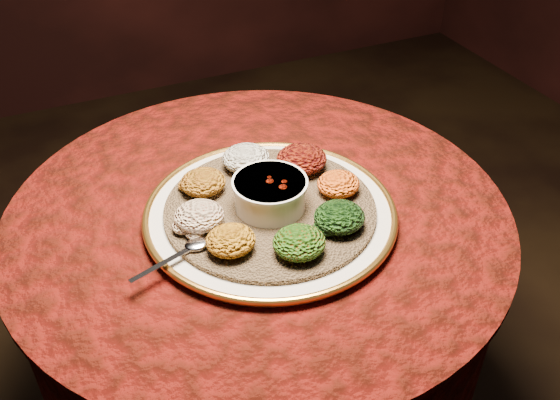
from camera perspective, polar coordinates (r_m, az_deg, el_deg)
name	(u,v)px	position (r m, az deg, el deg)	size (l,w,h in m)	color
table	(260,275)	(1.31, -1.86, -6.90)	(0.96, 0.96, 0.73)	black
platter	(270,213)	(1.16, -0.90, -1.20)	(0.59, 0.59, 0.02)	beige
injera	(270,208)	(1.15, -0.91, -0.78)	(0.39, 0.39, 0.01)	olive
stew_bowl	(270,192)	(1.13, -0.93, 0.75)	(0.14, 0.14, 0.06)	silver
spoon	(192,247)	(1.06, -8.04, -4.28)	(0.15, 0.06, 0.01)	silver
portion_ayib	(246,158)	(1.24, -3.13, 3.84)	(0.10, 0.09, 0.05)	silver
portion_kitfo	(302,159)	(1.23, 1.99, 3.77)	(0.10, 0.10, 0.05)	black
portion_tikil	(338,184)	(1.17, 5.36, 1.48)	(0.08, 0.08, 0.04)	#C86C10
portion_gomen	(339,217)	(1.09, 5.45, -1.56)	(0.09, 0.09, 0.04)	black
portion_mixveg	(299,242)	(1.04, 1.76, -3.90)	(0.09, 0.09, 0.04)	#922409
portion_kik	(231,240)	(1.04, -4.53, -3.71)	(0.08, 0.08, 0.04)	#BF7810
portion_timatim	(199,216)	(1.10, -7.41, -1.46)	(0.09, 0.08, 0.04)	maroon
portion_shiro	(203,182)	(1.18, -7.05, 1.63)	(0.09, 0.08, 0.04)	#8A5710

